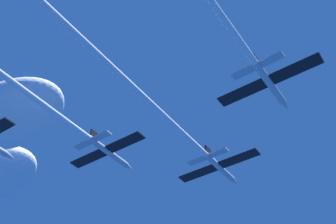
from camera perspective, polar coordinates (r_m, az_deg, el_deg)
The scene contains 4 objects.
jet_lead at distance 77.68m, azimuth 0.27°, elevation -1.31°, with size 19.16×64.75×3.17m.
jet_left_wing at distance 77.82m, azimuth -19.56°, elevation 2.92°, with size 19.16×73.46×3.17m.
jet_right_wing at distance 63.09m, azimuth 7.20°, elevation 13.55°, with size 19.16×61.99×3.17m.
cloud_puffy at distance 127.01m, azimuth -21.26°, elevation -0.52°, with size 39.08×21.49×13.68m, color white.
Camera 1 is at (33.03, -68.69, -50.98)m, focal length 43.59 mm.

